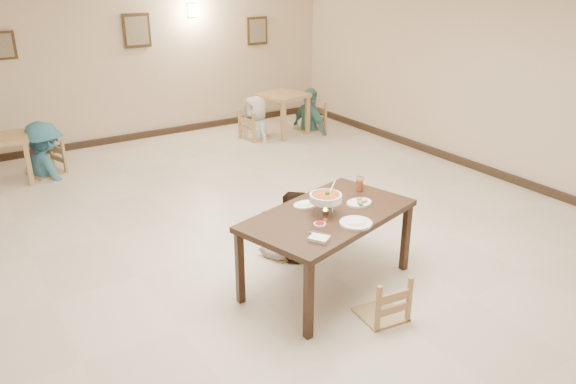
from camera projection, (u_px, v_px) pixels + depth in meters
floor at (279, 236)px, 6.94m from camera, size 10.00×10.00×0.00m
wall_back at (133, 59)px, 10.25m from camera, size 10.00×0.00×10.00m
wall_right at (505, 81)px, 8.38m from camera, size 0.00×10.00×10.00m
baseboard_back at (142, 135)px, 10.77m from camera, size 8.00×0.06×0.12m
baseboard_right at (490, 171)px, 8.91m from camera, size 0.06×10.00×0.12m
picture_b at (137, 31)px, 10.08m from camera, size 0.50×0.04×0.60m
picture_c at (257, 31)px, 11.39m from camera, size 0.45×0.04×0.55m
wall_sconce at (192, 11)px, 10.52m from camera, size 0.16×0.05×0.22m
main_table at (328, 220)px, 5.61m from camera, size 1.96×1.42×0.82m
chair_far at (287, 216)px, 6.39m from camera, size 0.43×0.43×0.92m
chair_near at (383, 275)px, 5.21m from camera, size 0.41×0.41×0.88m
main_diner at (291, 192)px, 6.22m from camera, size 0.92×0.83×1.56m
curry_warmer at (326, 198)px, 5.50m from camera, size 0.36×0.32×0.29m
rice_plate_far at (305, 205)px, 5.74m from camera, size 0.26×0.26×0.06m
rice_plate_near at (356, 223)px, 5.33m from camera, size 0.31×0.31×0.07m
fried_plate at (359, 202)px, 5.77m from camera, size 0.28×0.28×0.06m
chili_dish at (320, 224)px, 5.31m from camera, size 0.12×0.12×0.02m
napkin_cutlery at (319, 238)px, 5.03m from camera, size 0.23×0.28×0.03m
drink_glass at (360, 184)px, 6.09m from camera, size 0.08×0.08×0.16m
bg_table_left at (3, 145)px, 8.44m from camera, size 0.81×0.81×0.72m
bg_table_right at (283, 101)px, 10.83m from camera, size 0.96×0.96×0.80m
bg_chair_lr at (43, 144)px, 8.77m from camera, size 0.47×0.47×1.01m
bg_chair_rl at (255, 111)px, 10.62m from camera, size 0.49×0.49×1.05m
bg_chair_rr at (310, 104)px, 11.12m from camera, size 0.50×0.50×1.07m
bg_diner_b at (39, 122)px, 8.64m from camera, size 1.03×1.27×1.72m
bg_diner_c at (255, 96)px, 10.51m from camera, size 0.55×0.82×1.63m
bg_diner_d at (310, 88)px, 11.00m from camera, size 0.48×1.02×1.71m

